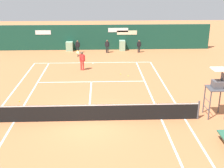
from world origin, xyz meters
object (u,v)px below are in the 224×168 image
at_px(ball_kid_centre_post, 78,46).
at_px(ball_kid_left_post, 107,45).
at_px(tennis_ball_by_sideline, 121,74).
at_px(player_on_baseline, 82,59).
at_px(tennis_ball_near_service_line, 128,76).
at_px(umpire_chair, 217,86).
at_px(tennis_ball_mid_court, 19,101).
at_px(ball_kid_right_post, 139,45).

bearing_deg(ball_kid_centre_post, ball_kid_left_post, 172.40).
distance_m(ball_kid_centre_post, tennis_ball_by_sideline, 8.37).
height_order(player_on_baseline, ball_kid_centre_post, player_on_baseline).
bearing_deg(player_on_baseline, tennis_ball_by_sideline, 165.30).
height_order(player_on_baseline, tennis_ball_near_service_line, player_on_baseline).
bearing_deg(umpire_chair, ball_kid_left_post, 20.33).
bearing_deg(tennis_ball_near_service_line, player_on_baseline, 154.41).
bearing_deg(tennis_ball_near_service_line, umpire_chair, -60.46).
xyz_separation_m(umpire_chair, ball_kid_left_post, (-5.60, 15.12, -1.02)).
bearing_deg(tennis_ball_mid_court, player_on_baseline, 61.63).
distance_m(umpire_chair, ball_kid_left_post, 16.15).
distance_m(ball_kid_right_post, tennis_ball_mid_court, 15.61).
xyz_separation_m(player_on_baseline, tennis_ball_near_service_line, (3.73, -1.79, -0.91)).
relative_size(player_on_baseline, tennis_ball_near_service_line, 26.75).
relative_size(ball_kid_centre_post, tennis_ball_mid_court, 19.65).
xyz_separation_m(player_on_baseline, ball_kid_left_post, (2.26, 6.04, -0.17)).
distance_m(player_on_baseline, tennis_ball_near_service_line, 4.23).
relative_size(umpire_chair, ball_kid_right_post, 2.11).
distance_m(ball_kid_left_post, tennis_ball_mid_court, 13.94).
distance_m(ball_kid_centre_post, ball_kid_left_post, 3.04).
distance_m(ball_kid_left_post, tennis_ball_by_sideline, 7.44).
xyz_separation_m(player_on_baseline, tennis_ball_mid_court, (-3.57, -6.60, -0.91)).
height_order(ball_kid_centre_post, ball_kid_right_post, ball_kid_centre_post).
distance_m(umpire_chair, tennis_ball_by_sideline, 9.25).
relative_size(tennis_ball_near_service_line, tennis_ball_by_sideline, 1.00).
bearing_deg(ball_kid_right_post, player_on_baseline, 38.69).
bearing_deg(ball_kid_left_post, ball_kid_right_post, -169.78).
bearing_deg(ball_kid_centre_post, tennis_ball_near_service_line, 112.34).
bearing_deg(tennis_ball_mid_court, ball_kid_left_post, 65.26).
bearing_deg(umpire_chair, ball_kid_centre_post, 29.75).
bearing_deg(tennis_ball_by_sideline, tennis_ball_near_service_line, -39.96).
height_order(umpire_chair, tennis_ball_by_sideline, umpire_chair).
bearing_deg(ball_kid_centre_post, tennis_ball_by_sideline, 110.59).
xyz_separation_m(ball_kid_left_post, tennis_ball_by_sideline, (0.90, -7.35, -0.74)).
bearing_deg(umpire_chair, player_on_baseline, 40.90).
bearing_deg(umpire_chair, tennis_ball_by_sideline, 31.18).
bearing_deg(tennis_ball_mid_court, ball_kid_centre_post, 77.56).
height_order(ball_kid_right_post, ball_kid_left_post, ball_kid_left_post).
xyz_separation_m(tennis_ball_near_service_line, tennis_ball_mid_court, (-7.30, -4.82, 0.00)).
xyz_separation_m(ball_kid_centre_post, tennis_ball_mid_court, (-2.79, -12.64, -0.74)).
relative_size(ball_kid_left_post, tennis_ball_mid_court, 19.83).
relative_size(ball_kid_centre_post, ball_kid_left_post, 0.99).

